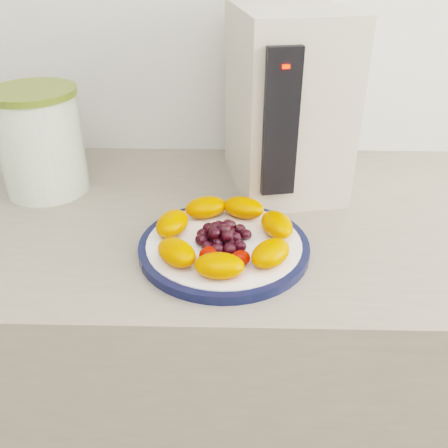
{
  "coord_description": "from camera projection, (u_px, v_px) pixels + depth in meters",
  "views": [
    {
      "loc": [
        0.04,
        0.42,
        1.34
      ],
      "look_at": [
        0.02,
        1.08,
        0.95
      ],
      "focal_mm": 40.0,
      "sensor_mm": 36.0,
      "label": 1
    }
  ],
  "objects": [
    {
      "name": "canister",
      "position": [
        41.0,
        145.0,
        0.93
      ],
      "size": [
        0.19,
        0.19,
        0.19
      ],
      "primitive_type": "cylinder",
      "rotation": [
        0.0,
        0.0,
        0.31
      ],
      "color": "#3C691C",
      "rests_on": "counter"
    },
    {
      "name": "appliance_led",
      "position": [
        286.0,
        67.0,
        0.75
      ],
      "size": [
        0.01,
        0.01,
        0.01
      ],
      "primitive_type": "cube",
      "rotation": [
        0.0,
        0.0,
        0.19
      ],
      "color": "#FF0C05",
      "rests_on": "appliance_panel"
    },
    {
      "name": "plate_face",
      "position": [
        224.0,
        247.0,
        0.79
      ],
      "size": [
        0.24,
        0.24,
        0.02
      ],
      "primitive_type": "cylinder",
      "color": "white",
      "rests_on": "counter"
    },
    {
      "name": "counter",
      "position": [
        215.0,
        386.0,
        1.13
      ],
      "size": [
        3.5,
        0.6,
        0.9
      ],
      "primitive_type": "cube",
      "color": "gray",
      "rests_on": "floor"
    },
    {
      "name": "appliance_body",
      "position": [
        286.0,
        101.0,
        0.93
      ],
      "size": [
        0.23,
        0.29,
        0.33
      ],
      "primitive_type": "cube",
      "rotation": [
        0.0,
        0.0,
        0.19
      ],
      "color": "beige",
      "rests_on": "counter"
    },
    {
      "name": "appliance_panel",
      "position": [
        281.0,
        124.0,
        0.8
      ],
      "size": [
        0.06,
        0.03,
        0.24
      ],
      "primitive_type": "cube",
      "rotation": [
        0.0,
        0.0,
        0.19
      ],
      "color": "black",
      "rests_on": "appliance_body"
    },
    {
      "name": "fruit_plate",
      "position": [
        223.0,
        234.0,
        0.77
      ],
      "size": [
        0.23,
        0.23,
        0.03
      ],
      "color": "#E95400",
      "rests_on": "plate_face"
    },
    {
      "name": "plate_rim",
      "position": [
        224.0,
        247.0,
        0.79
      ],
      "size": [
        0.27,
        0.27,
        0.01
      ],
      "primitive_type": "cylinder",
      "color": "#0E1537",
      "rests_on": "counter"
    },
    {
      "name": "canister_lid",
      "position": [
        31.0,
        92.0,
        0.88
      ],
      "size": [
        0.2,
        0.2,
        0.01
      ],
      "primitive_type": "cylinder",
      "rotation": [
        0.0,
        0.0,
        0.31
      ],
      "color": "olive",
      "rests_on": "canister"
    },
    {
      "name": "cabinet_face",
      "position": [
        215.0,
        395.0,
        1.14
      ],
      "size": [
        3.48,
        0.58,
        0.84
      ],
      "primitive_type": "cube",
      "color": "olive",
      "rests_on": "floor"
    }
  ]
}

